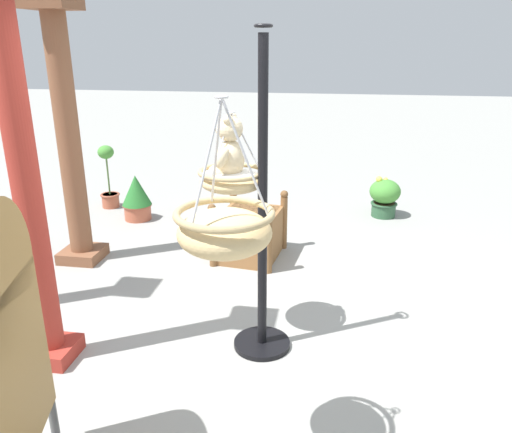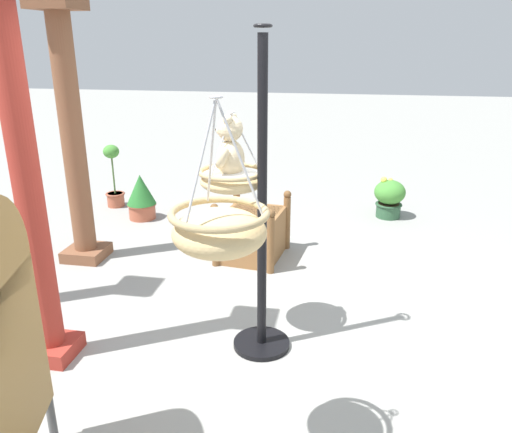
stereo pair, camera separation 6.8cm
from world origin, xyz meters
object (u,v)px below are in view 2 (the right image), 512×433
Objects in this scene: potted_plant_trailing_ivy at (114,181)px; greenhouse_pillar_right at (26,175)px; greenhouse_pillar_left at (73,144)px; teddy_bear at (229,151)px; potted_plant_fern_front at (389,197)px; hanging_basket_with_teddy at (232,179)px; potted_plant_tall_leafy at (141,197)px; display_pole_central at (262,261)px; display_sign_board at (8,333)px; hanging_basket_left_high at (219,229)px; wooden_planter_box at (252,233)px.

greenhouse_pillar_right is at bearing -162.05° from potted_plant_trailing_ivy.
greenhouse_pillar_left is at bearing 20.54° from greenhouse_pillar_right.
potted_plant_fern_front is (3.16, -1.45, -1.23)m from teddy_bear.
hanging_basket_with_teddy is at bearing -90.00° from teddy_bear.
potted_plant_fern_front is at bearing -78.67° from potted_plant_tall_leafy.
display_pole_central is 1.74m from greenhouse_pillar_right.
teddy_bear reaches higher than display_sign_board.
hanging_basket_left_high is 0.46× the size of display_sign_board.
greenhouse_pillar_left is (1.32, 2.19, 0.54)m from display_pole_central.
display_sign_board is (-4.17, -1.12, 0.65)m from potted_plant_tall_leafy.
potted_plant_fern_front is at bearing -19.61° from display_pole_central.
potted_plant_fern_front is (4.46, -1.20, -1.13)m from hanging_basket_left_high.
potted_plant_trailing_ivy is at bearing 40.84° from display_pole_central.
display_sign_board reaches higher than potted_plant_trailing_ivy.
greenhouse_pillar_left is 2.08m from wooden_planter_box.
display_pole_central is 0.65m from hanging_basket_with_teddy.
greenhouse_pillar_left is at bearing 58.55° from teddy_bear.
hanging_basket_left_high is at bearing -169.72° from hanging_basket_with_teddy.
potted_plant_trailing_ivy is (0.43, 0.59, 0.08)m from potted_plant_tall_leafy.
hanging_basket_left_high is at bearing -172.45° from wooden_planter_box.
wooden_planter_box is at bearing 4.37° from teddy_bear.
greenhouse_pillar_left is at bearing 101.61° from wooden_planter_box.
potted_plant_trailing_ivy is at bearing 53.50° from potted_plant_tall_leafy.
greenhouse_pillar_left reaches higher than potted_plant_fern_front.
display_pole_central is 1.81m from display_sign_board.
display_sign_board is (-1.67, 0.72, -0.35)m from hanging_basket_with_teddy.
teddy_bear is at bearing 61.23° from display_pole_central.
greenhouse_pillar_right reaches higher than potted_plant_trailing_ivy.
greenhouse_pillar_right is at bearing 113.40° from hanging_basket_with_teddy.
greenhouse_pillar_left is 1.85m from greenhouse_pillar_right.
display_pole_central is at bearing 160.39° from potted_plant_fern_front.
hanging_basket_with_teddy is at bearing 10.28° from hanging_basket_left_high.
potted_plant_trailing_ivy is (2.94, 2.40, -1.13)m from teddy_bear.
hanging_basket_left_high is 1.12m from display_sign_board.
display_pole_central reaches higher than potted_plant_tall_leafy.
wooden_planter_box is 2.26m from potted_plant_fern_front.
hanging_basket_left_high is (-1.30, -0.26, -0.10)m from teddy_bear.
display_sign_board is (-2.84, -1.22, -0.32)m from greenhouse_pillar_left.
hanging_basket_left_high is at bearing -115.85° from greenhouse_pillar_right.
potted_plant_fern_front is 0.92× the size of potted_plant_tall_leafy.
teddy_bear reaches higher than potted_plant_tall_leafy.
greenhouse_pillar_right is 1.33m from display_sign_board.
potted_plant_fern_front is at bearing -23.96° from display_sign_board.
hanging_basket_left_high reaches higher than wooden_planter_box.
greenhouse_pillar_left reaches higher than wooden_planter_box.
potted_plant_fern_front is 5.33m from display_sign_board.
hanging_basket_with_teddy reaches higher than potted_plant_fern_front.
hanging_basket_left_high reaches higher than potted_plant_fern_front.
greenhouse_pillar_right is 2.65m from wooden_planter_box.
teddy_bear reaches higher than wooden_planter_box.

